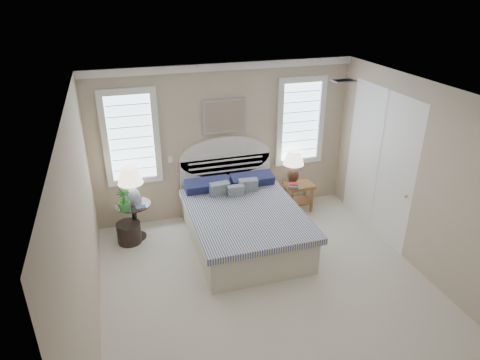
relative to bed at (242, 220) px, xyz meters
name	(u,v)px	position (x,y,z in m)	size (l,w,h in m)	color
floor	(274,297)	(0.00, -1.46, -0.39)	(4.50, 5.00, 0.01)	#B9B19E
ceiling	(282,101)	(0.00, -1.46, 2.31)	(4.50, 5.00, 0.01)	silver
wall_back	(224,142)	(0.00, 1.04, 0.96)	(4.50, 0.02, 2.70)	tan
wall_left	(83,239)	(-2.25, -1.46, 0.96)	(0.02, 5.00, 2.70)	tan
wall_right	(432,186)	(2.25, -1.46, 0.96)	(0.02, 5.00, 2.70)	tan
crown_molding	(224,66)	(0.00, 1.00, 2.25)	(4.50, 0.08, 0.12)	white
hvac_vent	(344,81)	(1.20, -0.66, 2.29)	(0.30, 0.20, 0.02)	#B2B2B2
switch_plate	(170,159)	(-0.95, 1.03, 0.76)	(0.08, 0.01, 0.12)	white
window_left	(131,137)	(-1.55, 1.02, 1.21)	(0.90, 0.06, 1.60)	#C9E7FF
window_right	(300,121)	(1.40, 1.02, 1.21)	(0.90, 0.06, 1.60)	#C9E7FF
painting	(224,116)	(0.00, 1.00, 1.43)	(0.74, 0.04, 0.58)	silver
closet_door	(379,163)	(2.23, -0.26, 0.81)	(0.02, 1.80, 2.40)	white
bed	(242,220)	(0.00, 0.00, 0.00)	(1.72, 2.28, 1.47)	beige
side_table_left	(135,217)	(-1.65, 0.59, 0.00)	(0.56, 0.56, 0.63)	black
nightstand_right	(299,191)	(1.30, 0.69, 0.00)	(0.50, 0.40, 0.53)	#965D31
floor_pot	(129,233)	(-1.77, 0.49, -0.21)	(0.38, 0.38, 0.35)	black
lamp_left	(131,182)	(-1.65, 0.58, 0.64)	(0.50, 0.50, 0.65)	silver
lamp_right	(293,163)	(1.22, 0.80, 0.51)	(0.40, 0.40, 0.61)	black
potted_plant	(124,200)	(-1.79, 0.41, 0.43)	(0.21, 0.21, 0.37)	#326B2A
books_left	(141,208)	(-1.54, 0.38, 0.27)	(0.16, 0.12, 0.04)	#A02A28
books_right	(294,186)	(1.12, 0.54, 0.19)	(0.22, 0.19, 0.10)	#A02A28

